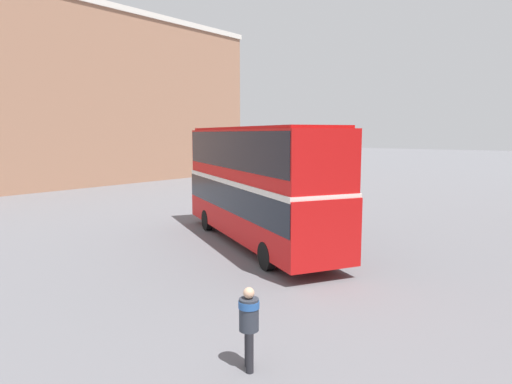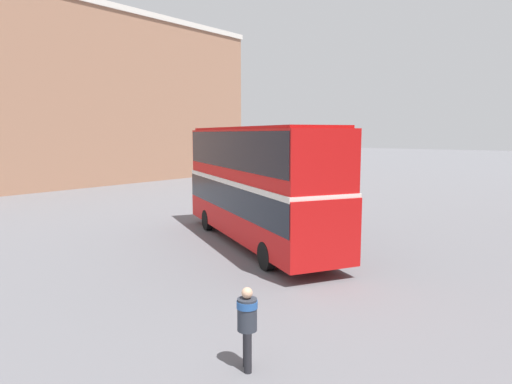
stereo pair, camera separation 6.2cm
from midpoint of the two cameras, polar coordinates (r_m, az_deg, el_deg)
The scene contains 4 objects.
ground_plane at distance 18.93m, azimuth 1.42°, elevation -6.55°, with size 240.00×240.00×0.00m, color slate.
building_row_left at distance 44.99m, azimuth -21.66°, elevation 10.98°, with size 8.38×36.23×15.58m.
double_decker_bus at distance 18.60m, azimuth -0.09°, elevation 1.75°, with size 10.95×7.43×4.80m.
pedestrian_foreground at distance 9.05m, azimuth -1.09°, elevation -15.66°, with size 0.57×0.57×1.64m.
Camera 1 is at (11.16, -14.60, 4.54)m, focal length 32.00 mm.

